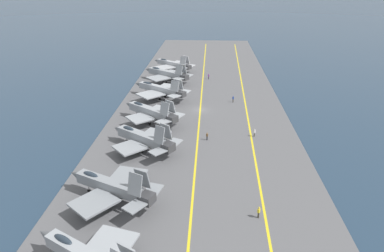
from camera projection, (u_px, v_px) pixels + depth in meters
name	position (u px, v px, depth m)	size (l,w,h in m)	color
ground_plane	(200.00, 111.00, 84.93)	(2000.00, 2000.00, 0.00)	#23384C
carrier_deck	(200.00, 111.00, 84.85)	(194.77, 41.55, 0.40)	#565659
deck_stripe_foul_line	(247.00, 111.00, 84.21)	(175.29, 0.36, 0.01)	yellow
deck_stripe_centerline	(200.00, 110.00, 84.77)	(175.29, 0.36, 0.01)	yellow
parked_jet_second	(111.00, 186.00, 49.56)	(13.43, 15.29, 6.58)	gray
parked_jet_third	(143.00, 138.00, 64.80)	(12.94, 14.87, 6.41)	gray
parked_jet_fourth	(150.00, 112.00, 76.51)	(13.00, 15.10, 6.31)	#93999E
parked_jet_fifth	(160.00, 89.00, 91.54)	(14.08, 16.62, 6.10)	#9EA3A8
parked_jet_sixth	(166.00, 74.00, 105.67)	(14.04, 16.32, 6.28)	#93999E
parked_jet_seventh	(172.00, 64.00, 117.53)	(14.16, 15.58, 5.97)	#A8AAAF
crew_yellow_vest	(259.00, 212.00, 46.82)	(0.46, 0.44, 1.80)	#383328
crew_purple_vest	(209.00, 76.00, 109.00)	(0.31, 0.41, 1.82)	#232328
crew_white_vest	(255.00, 132.00, 70.49)	(0.45, 0.38, 1.66)	#4C473D
crew_blue_vest	(233.00, 99.00, 89.34)	(0.34, 0.43, 1.75)	#383328
crew_brown_vest	(207.00, 136.00, 68.96)	(0.35, 0.43, 1.67)	#232328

